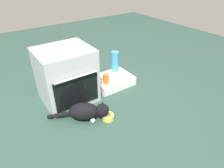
# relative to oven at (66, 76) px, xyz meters

# --- Properties ---
(ground) EXTENTS (8.00, 8.00, 0.00)m
(ground) POSITION_rel_oven_xyz_m (0.06, -0.48, -0.34)
(ground) COLOR #284238
(oven) EXTENTS (0.62, 0.60, 0.68)m
(oven) POSITION_rel_oven_xyz_m (0.00, 0.00, 0.00)
(oven) COLOR #B7BABF
(oven) RESTS_ON ground
(pantry_cabinet) EXTENTS (0.54, 0.41, 0.12)m
(pantry_cabinet) POSITION_rel_oven_xyz_m (0.66, -0.03, -0.28)
(pantry_cabinet) COLOR white
(pantry_cabinet) RESTS_ON ground
(food_bowl) EXTENTS (0.13, 0.13, 0.09)m
(food_bowl) POSITION_rel_oven_xyz_m (0.19, -0.62, -0.30)
(food_bowl) COLOR #D1D14C
(food_bowl) RESTS_ON ground
(cat) EXTENTS (0.60, 0.44, 0.22)m
(cat) POSITION_rel_oven_xyz_m (0.00, -0.49, -0.23)
(cat) COLOR black
(cat) RESTS_ON ground
(sauce_jar) EXTENTS (0.08, 0.08, 0.14)m
(sauce_jar) POSITION_rel_oven_xyz_m (0.49, -0.13, -0.15)
(sauce_jar) COLOR #D16023
(sauce_jar) RESTS_ON pantry_cabinet
(water_bottle) EXTENTS (0.11, 0.11, 0.30)m
(water_bottle) POSITION_rel_oven_xyz_m (0.80, 0.10, -0.07)
(water_bottle) COLOR #388CD1
(water_bottle) RESTS_ON pantry_cabinet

